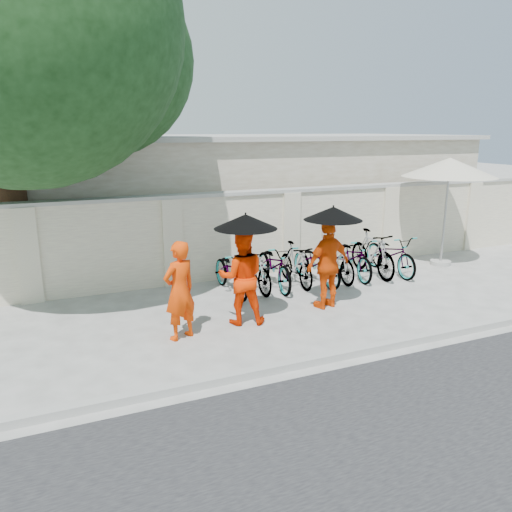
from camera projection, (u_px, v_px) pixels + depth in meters
name	position (u px, v px, depth m)	size (l,w,h in m)	color
ground	(269.00, 325.00, 9.19)	(80.00, 80.00, 0.00)	#B9B7B3
kerb	(315.00, 360.00, 7.66)	(40.00, 0.16, 0.12)	#9E9D99
compound_wall	(252.00, 235.00, 12.17)	(20.00, 0.30, 2.00)	#ECE4C4
building_behind	(234.00, 191.00, 15.79)	(14.00, 6.00, 3.20)	beige
shade_tree	(23.00, 40.00, 9.17)	(6.70, 6.20, 8.20)	#482717
monk_left	(180.00, 291.00, 8.42)	(0.63, 0.41, 1.72)	#F23C04
monk_center	(242.00, 277.00, 9.10)	(0.86, 0.67, 1.77)	#F52F00
parasol_center	(246.00, 221.00, 8.79)	(1.13, 1.13, 1.05)	black
monk_right	(328.00, 265.00, 9.91)	(1.04, 0.44, 1.78)	#E54607
parasol_right	(333.00, 213.00, 9.59)	(1.14, 1.14, 1.05)	black
patio_umbrella	(449.00, 169.00, 12.67)	(2.94, 2.94, 2.80)	#9E9D99
bike_0	(231.00, 272.00, 10.88)	(0.64, 1.85, 0.97)	#9D9D9D
bike_1	(254.00, 269.00, 11.04)	(0.47, 1.65, 0.99)	#9D9D9D
bike_2	(274.00, 265.00, 11.28)	(0.69, 1.97, 1.04)	#9D9D9D
bike_3	(296.00, 264.00, 11.45)	(0.46, 1.64, 0.98)	#9D9D9D
bike_4	(317.00, 263.00, 11.60)	(0.65, 1.85, 0.97)	#9D9D9D
bike_5	(336.00, 260.00, 11.79)	(0.46, 1.64, 0.98)	#9D9D9D
bike_6	(352.00, 257.00, 12.08)	(0.67, 1.91, 1.00)	#9D9D9D
bike_7	(372.00, 253.00, 12.19)	(0.53, 1.87, 1.12)	#9D9D9D
bike_8	(391.00, 254.00, 12.36)	(0.67, 1.91, 1.00)	#9D9D9D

